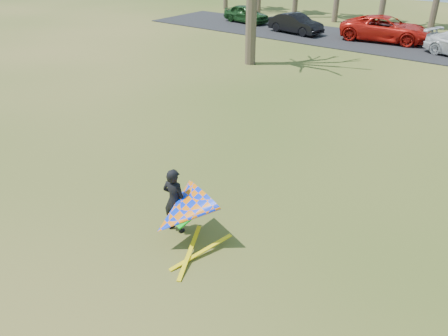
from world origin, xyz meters
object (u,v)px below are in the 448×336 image
Objects in this scene: car_1 at (296,23)px; kite_flyer at (180,211)px; car_0 at (246,14)px; car_2 at (386,29)px.

kite_flyer is at bearing -148.17° from car_1.
car_1 is (5.62, -1.44, -0.00)m from car_0.
car_2 is at bearing -68.86° from car_1.
kite_flyer reaches higher than car_2.
car_0 and car_1 have the same top height.
car_0 is 12.03m from car_2.
kite_flyer reaches higher than car_1.
car_0 is 5.80m from car_1.
car_1 is 26.51m from kite_flyer.
car_2 is (12.03, -0.02, 0.13)m from car_0.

